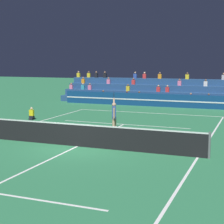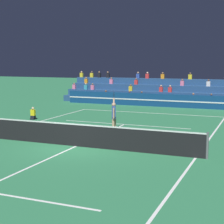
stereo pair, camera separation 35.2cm
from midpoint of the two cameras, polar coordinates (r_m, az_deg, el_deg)
name	(u,v)px [view 2 (the right image)]	position (r m, az deg, el deg)	size (l,w,h in m)	color
ground_plane	(76,146)	(17.47, -4.92, -5.22)	(120.00, 120.00, 0.00)	#2D7A4C
court_lines	(76,146)	(17.47, -4.92, -5.21)	(11.10, 23.90, 0.01)	white
tennis_net	(76,135)	(17.36, -4.94, -3.47)	(12.00, 0.10, 1.10)	slate
sponsor_banner_wall	(163,100)	(32.25, 8.16, 1.76)	(18.00, 0.26, 1.10)	navy
bleacher_stand	(172,94)	(35.29, 9.43, 2.72)	(20.42, 3.80, 2.83)	navy
ball_kid_courtside	(33,115)	(25.63, -11.56, -0.39)	(0.30, 0.36, 0.84)	black
tennis_player	(114,116)	(20.10, 0.78, -0.62)	(0.57, 1.28, 2.28)	tan
tennis_ball	(117,142)	(18.23, 1.36, -4.53)	(0.07, 0.07, 0.07)	#C6DB33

